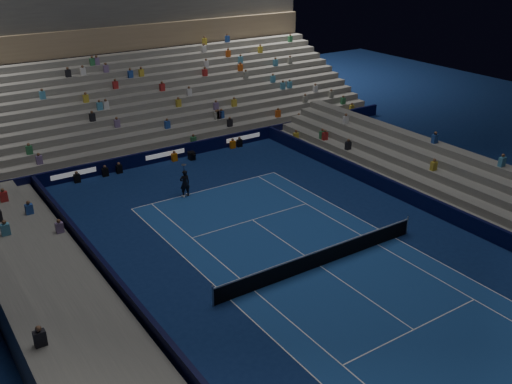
{
  "coord_description": "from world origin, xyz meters",
  "views": [
    {
      "loc": [
        -17.23,
        -19.8,
        15.83
      ],
      "look_at": [
        0.0,
        6.0,
        2.0
      ],
      "focal_mm": 40.82,
      "sensor_mm": 36.0,
      "label": 1
    }
  ],
  "objects": [
    {
      "name": "tennis_net",
      "position": [
        0.0,
        0.0,
        0.5
      ],
      "size": [
        12.9,
        0.1,
        1.1
      ],
      "color": "#B2B2B7",
      "rests_on": "ground"
    },
    {
      "name": "sponsor_barrier_far",
      "position": [
        0.0,
        18.5,
        0.5
      ],
      "size": [
        44.0,
        0.25,
        1.0
      ],
      "primitive_type": "cube",
      "color": "black",
      "rests_on": "ground"
    },
    {
      "name": "grandstand_east",
      "position": [
        13.17,
        0.0,
        0.92
      ],
      "size": [
        5.0,
        37.0,
        2.5
      ],
      "color": "gray",
      "rests_on": "ground"
    },
    {
      "name": "tennis_player",
      "position": [
        -1.74,
        11.76,
        0.92
      ],
      "size": [
        0.73,
        0.53,
        1.83
      ],
      "primitive_type": "imported",
      "rotation": [
        0.0,
        0.0,
        2.99
      ],
      "color": "black",
      "rests_on": "ground"
    },
    {
      "name": "court_surface",
      "position": [
        0.0,
        0.0,
        0.01
      ],
      "size": [
        10.97,
        23.77,
        0.01
      ],
      "primitive_type": "cube",
      "color": "navy",
      "rests_on": "ground"
    },
    {
      "name": "broadcast_camera",
      "position": [
        1.82,
        17.57,
        0.31
      ],
      "size": [
        0.5,
        0.93,
        0.6
      ],
      "color": "black",
      "rests_on": "ground"
    },
    {
      "name": "sponsor_barrier_west",
      "position": [
        -9.7,
        0.0,
        0.5
      ],
      "size": [
        0.25,
        37.0,
        1.0
      ],
      "primitive_type": "cube",
      "color": "black",
      "rests_on": "ground"
    },
    {
      "name": "grandstand_main",
      "position": [
        0.0,
        27.9,
        3.38
      ],
      "size": [
        44.0,
        15.2,
        11.2
      ],
      "color": "slate",
      "rests_on": "ground"
    },
    {
      "name": "grandstand_west",
      "position": [
        -13.17,
        0.0,
        0.92
      ],
      "size": [
        5.0,
        37.0,
        2.5
      ],
      "color": "slate",
      "rests_on": "ground"
    },
    {
      "name": "ground",
      "position": [
        0.0,
        0.0,
        0.0
      ],
      "size": [
        90.0,
        90.0,
        0.0
      ],
      "primitive_type": "plane",
      "color": "#0D1F50",
      "rests_on": "ground"
    },
    {
      "name": "sponsor_barrier_east",
      "position": [
        9.7,
        0.0,
        0.5
      ],
      "size": [
        0.25,
        37.0,
        1.0
      ],
      "primitive_type": "cube",
      "color": "black",
      "rests_on": "ground"
    }
  ]
}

